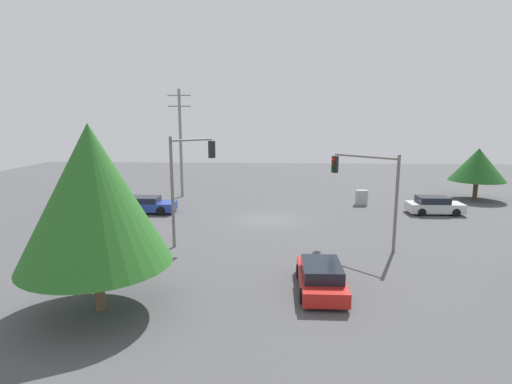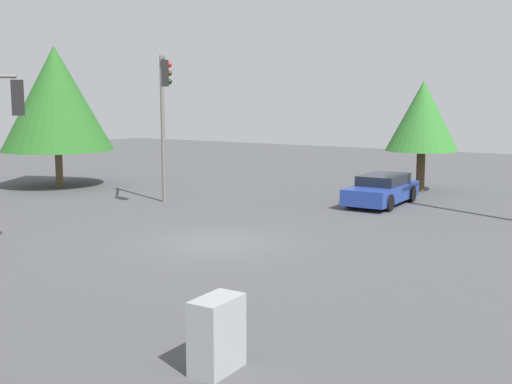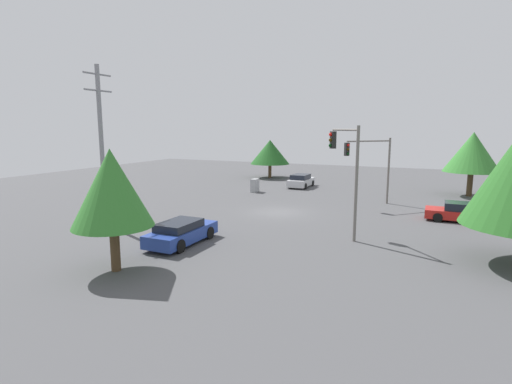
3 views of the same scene
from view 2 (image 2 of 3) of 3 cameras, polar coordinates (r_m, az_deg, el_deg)
ground_plane at (r=21.12m, az=-3.59°, el=-4.53°), size 80.00×80.00×0.00m
sedan_blue at (r=29.01m, az=11.12°, el=0.20°), size 4.73×2.02×1.32m
traffic_signal_main at (r=28.08m, az=-8.19°, el=7.71°), size 2.37×2.23×6.55m
electrical_cabinet at (r=11.39m, az=-3.50°, el=-12.52°), size 1.00×0.58×1.32m
tree_right at (r=35.51m, az=-17.36°, el=7.93°), size 5.81×5.81×7.38m
tree_left at (r=33.16m, az=14.59°, el=6.53°), size 3.60×3.60×5.55m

